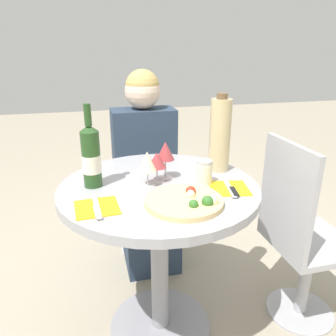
# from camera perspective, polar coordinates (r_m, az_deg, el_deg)

# --- Properties ---
(ground_plane) EXTENTS (12.00, 12.00, 0.00)m
(ground_plane) POSITION_cam_1_polar(r_m,az_deg,el_deg) (1.80, -1.35, -25.88)
(ground_plane) COLOR #9E937F
(ground_plane) RESTS_ON ground
(dining_table) EXTENTS (0.83, 0.83, 0.77)m
(dining_table) POSITION_cam_1_polar(r_m,az_deg,el_deg) (1.44, -1.54, -9.71)
(dining_table) COLOR gray
(dining_table) RESTS_ON ground_plane
(chair_behind_diner) EXTENTS (0.37, 0.37, 0.93)m
(chair_behind_diner) POSITION_cam_1_polar(r_m,az_deg,el_deg) (2.16, -4.33, -2.96)
(chair_behind_diner) COLOR #ADADB2
(chair_behind_diner) RESTS_ON ground_plane
(seated_diner) EXTENTS (0.37, 0.42, 1.18)m
(seated_diner) POSITION_cam_1_polar(r_m,az_deg,el_deg) (2.00, -3.72, -1.88)
(seated_diner) COLOR #28384C
(seated_diner) RESTS_ON ground_plane
(chair_empty_side) EXTENTS (0.37, 0.37, 0.93)m
(chair_empty_side) POSITION_cam_1_polar(r_m,az_deg,el_deg) (1.70, 21.96, -11.56)
(chair_empty_side) COLOR #ADADB2
(chair_empty_side) RESTS_ON ground_plane
(pizza_large) EXTENTS (0.29, 0.29, 0.05)m
(pizza_large) POSITION_cam_1_polar(r_m,az_deg,el_deg) (1.19, 3.17, -5.74)
(pizza_large) COLOR #E5C17F
(pizza_large) RESTS_ON dining_table
(wine_bottle) EXTENTS (0.07, 0.07, 0.33)m
(wine_bottle) POSITION_cam_1_polar(r_m,az_deg,el_deg) (1.33, -13.24, 1.96)
(wine_bottle) COLOR #23471E
(wine_bottle) RESTS_ON dining_table
(tall_carafe) EXTENTS (0.09, 0.09, 0.35)m
(tall_carafe) POSITION_cam_1_polar(r_m,az_deg,el_deg) (1.49, 9.04, 5.74)
(tall_carafe) COLOR tan
(tall_carafe) RESTS_ON dining_table
(sugar_shaker) EXTENTS (0.07, 0.07, 0.10)m
(sugar_shaker) POSITION_cam_1_polar(r_m,az_deg,el_deg) (1.35, 6.28, -0.74)
(sugar_shaker) COLOR silver
(sugar_shaker) RESTS_ON dining_table
(wine_glass_center) EXTENTS (0.08, 0.08, 0.13)m
(wine_glass_center) POSITION_cam_1_polar(r_m,az_deg,el_deg) (1.35, -2.01, 1.29)
(wine_glass_center) COLOR silver
(wine_glass_center) RESTS_ON dining_table
(wine_glass_back_right) EXTENTS (0.08, 0.08, 0.16)m
(wine_glass_back_right) POSITION_cam_1_polar(r_m,az_deg,el_deg) (1.38, -0.47, 2.92)
(wine_glass_back_right) COLOR silver
(wine_glass_back_right) RESTS_ON dining_table
(wine_glass_front_left) EXTENTS (0.07, 0.07, 0.15)m
(wine_glass_front_left) POSITION_cam_1_polar(r_m,az_deg,el_deg) (1.31, -3.66, 1.13)
(wine_glass_front_left) COLOR silver
(wine_glass_front_left) RESTS_ON dining_table
(place_setting_left) EXTENTS (0.16, 0.19, 0.01)m
(place_setting_left) POSITION_cam_1_polar(r_m,az_deg,el_deg) (1.19, -12.29, -6.75)
(place_setting_left) COLOR gold
(place_setting_left) RESTS_ON dining_table
(place_setting_right) EXTENTS (0.18, 0.19, 0.01)m
(place_setting_right) POSITION_cam_1_polar(r_m,az_deg,el_deg) (1.33, 10.65, -3.49)
(place_setting_right) COLOR gold
(place_setting_right) RESTS_ON dining_table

